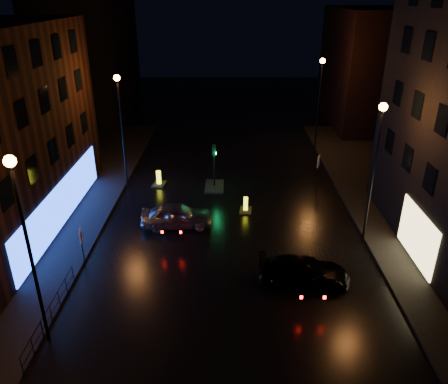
{
  "coord_description": "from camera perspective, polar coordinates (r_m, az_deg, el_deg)",
  "views": [
    {
      "loc": [
        -0.14,
        -16.22,
        13.58
      ],
      "look_at": [
        -0.39,
        7.06,
        2.8
      ],
      "focal_mm": 35.0,
      "sensor_mm": 36.0,
      "label": 1
    }
  ],
  "objects": [
    {
      "name": "bollard_far",
      "position": [
        33.78,
        -8.48,
        1.32
      ],
      "size": [
        1.08,
        1.44,
        1.16
      ],
      "rotation": [
        0.0,
        0.0,
        -0.16
      ],
      "color": "black",
      "rests_on": "ground"
    },
    {
      "name": "road_sign_right",
      "position": [
        33.0,
        12.21,
        3.61
      ],
      "size": [
        0.28,
        0.6,
        2.59
      ],
      "rotation": [
        0.0,
        0.0,
        2.76
      ],
      "color": "black",
      "rests_on": "ground"
    },
    {
      "name": "guard_railing",
      "position": [
        21.41,
        -21.75,
        -14.12
      ],
      "size": [
        0.05,
        6.04,
        1.0
      ],
      "color": "black",
      "rests_on": "ground"
    },
    {
      "name": "street_lamp_lfar",
      "position": [
        32.19,
        -13.36,
        9.76
      ],
      "size": [
        0.44,
        0.44,
        8.37
      ],
      "color": "black",
      "rests_on": "ground"
    },
    {
      "name": "street_lamp_lnear",
      "position": [
        18.03,
        -24.66,
        -4.03
      ],
      "size": [
        0.44,
        0.44,
        8.37
      ],
      "color": "black",
      "rests_on": "ground"
    },
    {
      "name": "building_far_left",
      "position": [
        54.02,
        -17.21,
        16.81
      ],
      "size": [
        8.0,
        16.0,
        14.0
      ],
      "primitive_type": "cube",
      "color": "black",
      "rests_on": "ground"
    },
    {
      "name": "building_far_right",
      "position": [
        51.11,
        18.51,
        15.1
      ],
      "size": [
        8.0,
        14.0,
        12.0
      ],
      "primitive_type": "cube",
      "color": "black",
      "rests_on": "ground"
    },
    {
      "name": "dark_sedan",
      "position": [
        22.81,
        10.42,
        -10.11
      ],
      "size": [
        4.7,
        2.16,
        1.33
      ],
      "primitive_type": "imported",
      "rotation": [
        0.0,
        0.0,
        1.51
      ],
      "color": "black",
      "rests_on": "ground"
    },
    {
      "name": "street_lamp_rfar",
      "position": [
        39.85,
        12.41,
        12.68
      ],
      "size": [
        0.44,
        0.44,
        8.37
      ],
      "color": "black",
      "rests_on": "ground"
    },
    {
      "name": "silver_hatchback",
      "position": [
        27.56,
        -6.19,
        -3.04
      ],
      "size": [
        4.58,
        2.14,
        1.52
      ],
      "primitive_type": "imported",
      "rotation": [
        0.0,
        0.0,
        1.65
      ],
      "color": "#A4A5AB",
      "rests_on": "ground"
    },
    {
      "name": "pavement_left",
      "position": [
        31.0,
        -26.07,
        -3.73
      ],
      "size": [
        12.0,
        44.0,
        0.15
      ],
      "primitive_type": "cube",
      "color": "black",
      "rests_on": "ground"
    },
    {
      "name": "road_sign_left",
      "position": [
        24.32,
        -18.17,
        -5.86
      ],
      "size": [
        0.15,
        0.54,
        2.23
      ],
      "rotation": [
        0.0,
        0.0,
        0.19
      ],
      "color": "black",
      "rests_on": "ground"
    },
    {
      "name": "traffic_signal",
      "position": [
        32.95,
        -1.27,
        1.45
      ],
      "size": [
        1.4,
        2.4,
        3.45
      ],
      "color": "black",
      "rests_on": "ground"
    },
    {
      "name": "street_lamp_rnear",
      "position": [
        24.92,
        19.23,
        4.66
      ],
      "size": [
        0.44,
        0.44,
        8.37
      ],
      "color": "black",
      "rests_on": "ground"
    },
    {
      "name": "bollard_near",
      "position": [
        29.49,
        2.84,
        -2.11
      ],
      "size": [
        0.91,
        1.26,
        1.03
      ],
      "rotation": [
        0.0,
        0.0,
        -0.11
      ],
      "color": "black",
      "rests_on": "ground"
    },
    {
      "name": "ground",
      "position": [
        21.16,
        0.88,
        -15.09
      ],
      "size": [
        120.0,
        120.0,
        0.0
      ],
      "primitive_type": "plane",
      "color": "black",
      "rests_on": "ground"
    }
  ]
}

